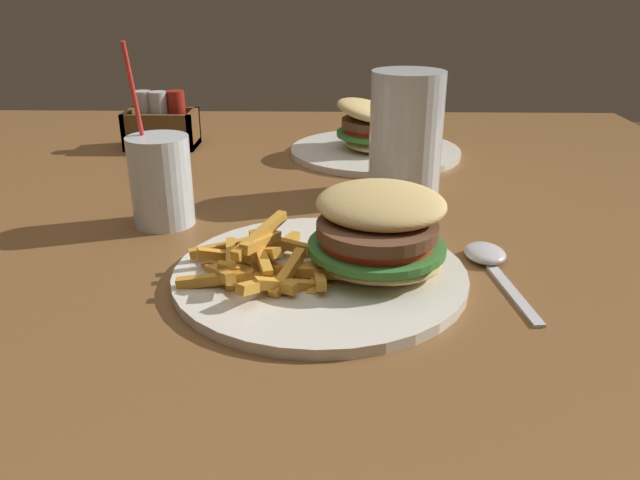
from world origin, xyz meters
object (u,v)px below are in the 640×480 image
object	(u,v)px
beer_glass	(406,136)
spoon	(488,257)
meal_plate_near	(345,252)
condiment_caddy	(161,126)
meal_plate_far	(374,137)
juice_glass	(161,185)

from	to	relation	value
beer_glass	spoon	distance (m)	0.24
meal_plate_near	condiment_caddy	world-z (taller)	condiment_caddy
meal_plate_far	spoon	bearing A→B (deg)	-77.67
juice_glass	condiment_caddy	xyz separation A→B (m)	(-0.09, 0.35, -0.01)
beer_glass	juice_glass	bearing A→B (deg)	-156.75
spoon	meal_plate_far	world-z (taller)	meal_plate_far
condiment_caddy	meal_plate_near	bearing A→B (deg)	-58.69
beer_glass	meal_plate_near	bearing A→B (deg)	-107.16
meal_plate_near	beer_glass	xyz separation A→B (m)	(0.08, 0.26, 0.05)
condiment_caddy	meal_plate_far	bearing A→B (deg)	-6.55
condiment_caddy	spoon	bearing A→B (deg)	-45.83
juice_glass	condiment_caddy	bearing A→B (deg)	104.73
beer_glass	condiment_caddy	bearing A→B (deg)	148.75
spoon	condiment_caddy	bearing A→B (deg)	37.42
spoon	condiment_caddy	xyz separation A→B (m)	(-0.44, 0.45, 0.03)
juice_glass	spoon	size ratio (longest dim) A/B	1.26
beer_glass	meal_plate_far	distance (m)	0.20
meal_plate_near	juice_glass	world-z (taller)	juice_glass
beer_glass	juice_glass	size ratio (longest dim) A/B	0.77
meal_plate_near	juice_glass	xyz separation A→B (m)	(-0.21, 0.14, 0.02)
juice_glass	beer_glass	bearing A→B (deg)	23.25
meal_plate_near	beer_glass	size ratio (longest dim) A/B	1.75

